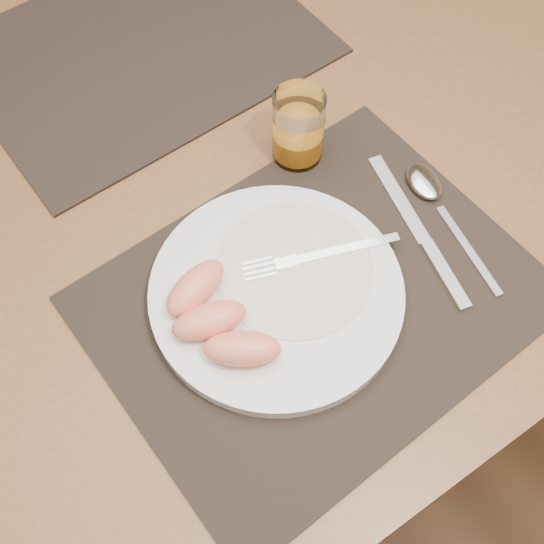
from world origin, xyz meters
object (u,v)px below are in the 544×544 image
(placemat_near, at_px, (315,299))
(fork, at_px, (308,258))
(juice_glass, at_px, (298,130))
(plate, at_px, (276,292))
(spoon, at_px, (430,191))
(placemat_far, at_px, (142,48))
(table, at_px, (214,205))
(knife, at_px, (425,242))

(placemat_near, xyz_separation_m, fork, (0.02, 0.04, 0.02))
(placemat_near, bearing_deg, juice_glass, 60.51)
(plate, relative_size, spoon, 1.41)
(placemat_far, distance_m, spoon, 0.43)
(table, height_order, juice_glass, juice_glass)
(placemat_near, relative_size, plate, 1.67)
(knife, bearing_deg, spoon, 45.17)
(table, bearing_deg, juice_glass, -25.60)
(spoon, bearing_deg, fork, 179.76)
(fork, relative_size, spoon, 0.89)
(juice_glass, bearing_deg, knife, -76.55)
(knife, distance_m, juice_glass, 0.19)
(fork, bearing_deg, plate, -166.74)
(placemat_near, height_order, fork, fork)
(spoon, bearing_deg, plate, -177.26)
(spoon, distance_m, juice_glass, 0.17)
(juice_glass, bearing_deg, placemat_near, -119.49)
(table, bearing_deg, fork, -85.40)
(table, relative_size, knife, 6.42)
(placemat_near, distance_m, knife, 0.14)
(table, relative_size, placemat_near, 3.11)
(spoon, bearing_deg, table, 135.97)
(placemat_far, distance_m, plate, 0.42)
(placemat_far, bearing_deg, spoon, -68.20)
(table, relative_size, plate, 5.19)
(plate, distance_m, juice_glass, 0.20)
(placemat_far, bearing_deg, table, -97.33)
(spoon, relative_size, juice_glass, 2.09)
(plate, distance_m, spoon, 0.22)
(knife, xyz_separation_m, juice_glass, (-0.04, 0.19, 0.04))
(fork, relative_size, knife, 0.78)
(juice_glass, bearing_deg, table, 154.40)
(placemat_far, height_order, juice_glass, juice_glass)
(spoon, bearing_deg, placemat_near, -169.11)
(plate, bearing_deg, placemat_far, 81.45)
(spoon, bearing_deg, knife, -134.83)
(knife, bearing_deg, placemat_near, 175.22)
(fork, bearing_deg, spoon, -0.24)
(placemat_near, xyz_separation_m, spoon, (0.19, 0.04, 0.01))
(plate, bearing_deg, juice_glass, 48.44)
(placemat_near, bearing_deg, table, 89.69)
(placemat_near, relative_size, placemat_far, 1.00)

